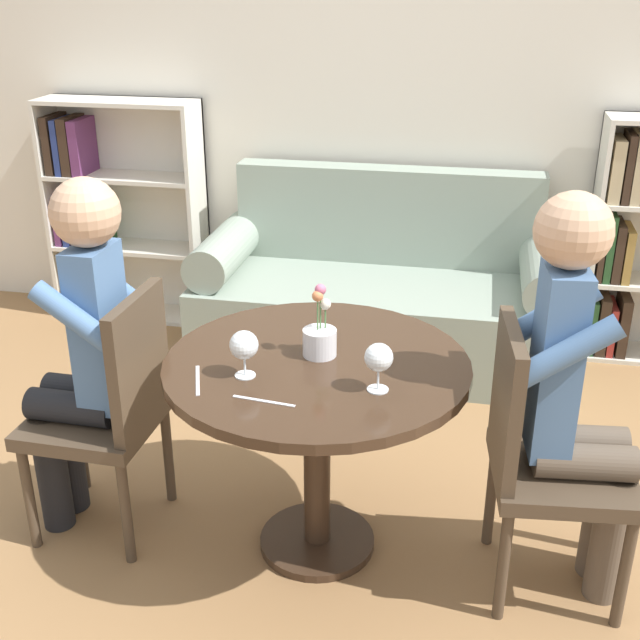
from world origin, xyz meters
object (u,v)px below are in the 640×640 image
Objects in this scene: person_right at (577,390)px; wine_glass_left at (244,346)px; bookshelf_left at (110,212)px; wine_glass_right at (379,359)px; person_left at (82,349)px; chair_left at (112,405)px; chair_right at (540,452)px; flower_vase at (320,337)px; couch at (379,297)px.

wine_glass_left is at bearing 90.98° from person_right.
person_right is at bearing -38.24° from bookshelf_left.
bookshelf_left is 8.18× the size of wine_glass_right.
person_left is at bearing 84.08° from person_right.
person_right is (1.50, 0.01, 0.22)m from chair_left.
wine_glass_left is 0.41m from wine_glass_right.
chair_right is 6.02× the size of wine_glass_right.
person_left reaches higher than bookshelf_left.
chair_right is 0.77m from flower_vase.
person_left is at bearing 172.84° from wine_glass_right.
wine_glass_left is (1.37, -1.98, 0.22)m from bookshelf_left.
couch is 1.38× the size of person_right.
bookshelf_left is at bearing 45.71° from person_right.
chair_left is (0.86, -1.87, -0.10)m from bookshelf_left.
person_right reaches higher than chair_left.
chair_right is (1.41, -0.01, 0.00)m from chair_left.
person_left reaches higher than wine_glass_left.
person_right is (0.08, 0.02, 0.22)m from chair_right.
person_left is 1.58m from person_right.
flower_vase is at bearing 97.23° from chair_left.
couch reaches higher than chair_left.
chair_right is at bearing 91.03° from chair_left.
chair_right is at bearing 13.11° from wine_glass_right.
person_right is (2.36, -1.86, 0.11)m from bookshelf_left.
wine_glass_right is at bearing -82.91° from couch.
chair_left is at bearing -113.87° from couch.
person_right is 1.00m from wine_glass_left.
person_left is 0.62m from wine_glass_left.
wine_glass_right is 0.63× the size of flower_vase.
flower_vase is (1.57, -1.79, 0.18)m from bookshelf_left.
chair_right is at bearing -66.23° from couch.
chair_left is 0.98m from wine_glass_right.
person_left is 8.56× the size of wine_glass_right.
person_left is 0.80m from flower_vase.
chair_left is 6.07× the size of wine_glass_left.
chair_left is at bearing -65.21° from bookshelf_left.
person_right reaches higher than bookshelf_left.
person_left reaches higher than chair_right.
person_right is 0.60m from wine_glass_right.
couch is 1.80m from wine_glass_left.
chair_left and chair_right have the same top height.
wine_glass_left is 0.99× the size of wine_glass_right.
chair_right is 0.70× the size of person_left.
chair_left is (-0.71, -1.60, 0.18)m from couch.
chair_right is (2.28, -1.87, -0.10)m from bookshelf_left.
person_left is (-0.79, -1.59, 0.39)m from couch.
chair_left reaches higher than wine_glass_right.
person_left is (0.78, -1.86, 0.10)m from bookshelf_left.
bookshelf_left reaches higher than wine_glass_right.
bookshelf_left is 0.93× the size of person_right.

